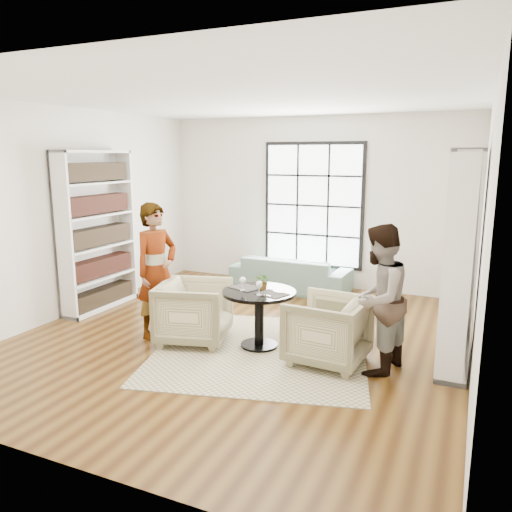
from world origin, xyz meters
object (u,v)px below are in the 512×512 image
at_px(armchair_left, 194,312).
at_px(wine_glass_left, 243,281).
at_px(pedestal_table, 259,306).
at_px(person_left, 157,271).
at_px(flower_centerpiece, 263,281).
at_px(wine_glass_right, 259,285).
at_px(person_right, 378,300).
at_px(sofa, 291,273).
at_px(armchair_right, 327,330).

xyz_separation_m(armchair_left, wine_glass_left, (0.63, 0.10, 0.45)).
bearing_deg(armchair_left, pedestal_table, -94.13).
bearing_deg(person_left, pedestal_table, -68.46).
distance_m(person_left, flower_centerpiece, 1.41).
bearing_deg(flower_centerpiece, wine_glass_right, -78.07).
relative_size(pedestal_table, armchair_left, 1.04).
bearing_deg(pedestal_table, armchair_left, -168.83).
height_order(person_left, wine_glass_left, person_left).
bearing_deg(person_right, sofa, -131.18).
bearing_deg(wine_glass_left, pedestal_table, 18.52).
bearing_deg(person_left, person_right, -74.19).
bearing_deg(wine_glass_left, armchair_right, -2.57).
distance_m(person_left, person_right, 2.81).
relative_size(sofa, armchair_right, 2.40).
distance_m(pedestal_table, person_right, 1.48).
relative_size(pedestal_table, armchair_right, 1.05).
height_order(sofa, person_left, person_left).
distance_m(sofa, armchair_right, 3.12).
relative_size(wine_glass_left, flower_centerpiece, 0.84).
xyz_separation_m(sofa, person_right, (2.00, -2.76, 0.51)).
distance_m(armchair_left, person_left, 0.73).
distance_m(wine_glass_left, flower_centerpiece, 0.26).
distance_m(armchair_right, person_left, 2.32).
distance_m(armchair_left, wine_glass_right, 1.00).
height_order(person_right, flower_centerpiece, person_right).
distance_m(sofa, flower_centerpiece, 2.69).
distance_m(sofa, wine_glass_right, 2.94).
height_order(person_right, wine_glass_right, person_right).
relative_size(pedestal_table, wine_glass_right, 5.19).
height_order(person_left, wine_glass_right, person_left).
bearing_deg(person_right, wine_glass_right, -74.72).
height_order(sofa, wine_glass_left, wine_glass_left).
relative_size(sofa, person_right, 1.26).
distance_m(pedestal_table, sofa, 2.71).
bearing_deg(wine_glass_right, armchair_left, 179.44).
bearing_deg(armchair_left, sofa, -20.61).
relative_size(armchair_right, flower_centerpiece, 4.18).
relative_size(armchair_right, wine_glass_left, 4.99).
xyz_separation_m(person_left, wine_glass_right, (1.44, -0.01, -0.03)).
distance_m(armchair_left, armchair_right, 1.71).
height_order(armchair_left, wine_glass_left, wine_glass_left).
distance_m(person_left, wine_glass_left, 1.18).
xyz_separation_m(sofa, wine_glass_left, (0.37, -2.71, 0.54)).
xyz_separation_m(sofa, armchair_left, (-0.26, -2.81, 0.09)).
bearing_deg(armchair_left, armchair_right, -103.65).
height_order(sofa, flower_centerpiece, flower_centerpiece).
distance_m(pedestal_table, person_left, 1.42).
distance_m(armchair_left, flower_centerpiece, 0.97).
height_order(armchair_right, person_left, person_left).
bearing_deg(pedestal_table, sofa, 101.92).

